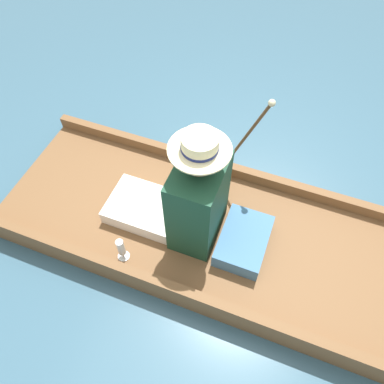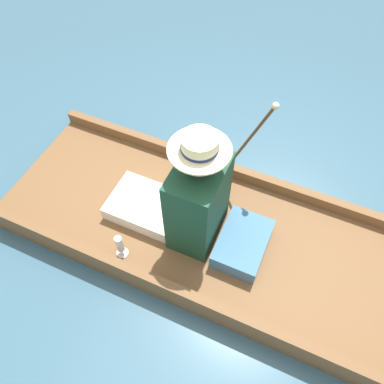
{
  "view_description": "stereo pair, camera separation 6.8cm",
  "coord_description": "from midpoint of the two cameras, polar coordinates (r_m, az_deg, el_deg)",
  "views": [
    {
      "loc": [
        -1.24,
        -0.38,
        2.36
      ],
      "look_at": [
        -0.04,
        0.08,
        0.56
      ],
      "focal_mm": 35.0,
      "sensor_mm": 36.0,
      "label": 1
    },
    {
      "loc": [
        -1.21,
        -0.44,
        2.36
      ],
      "look_at": [
        -0.04,
        0.08,
        0.56
      ],
      "focal_mm": 35.0,
      "sensor_mm": 36.0,
      "label": 2
    }
  ],
  "objects": [
    {
      "name": "punt_boat",
      "position": [
        2.62,
        1.17,
        -5.91
      ],
      "size": [
        1.07,
        2.86,
        0.22
      ],
      "color": "brown",
      "rests_on": "ground_plane"
    },
    {
      "name": "wine_glass",
      "position": [
        2.41,
        -11.55,
        -8.42
      ],
      "size": [
        0.08,
        0.08,
        0.2
      ],
      "color": "silver",
      "rests_on": "punt_boat"
    },
    {
      "name": "walking_cane",
      "position": [
        2.42,
        7.28,
        8.18
      ],
      "size": [
        0.04,
        0.32,
        0.83
      ],
      "color": "brown",
      "rests_on": "punt_boat"
    },
    {
      "name": "seat_cushion",
      "position": [
        2.47,
        7.07,
        -7.42
      ],
      "size": [
        0.43,
        0.3,
        0.13
      ],
      "color": "teal",
      "rests_on": "punt_boat"
    },
    {
      "name": "seated_person",
      "position": [
        2.29,
        -1.6,
        -1.13
      ],
      "size": [
        0.41,
        0.81,
        0.9
      ],
      "rotation": [
        0.0,
        0.0,
        0.11
      ],
      "color": "white",
      "rests_on": "punt_boat"
    },
    {
      "name": "teddy_bear",
      "position": [
        2.59,
        2.77,
        2.44
      ],
      "size": [
        0.27,
        0.16,
        0.38
      ],
      "color": "beige",
      "rests_on": "punt_boat"
    },
    {
      "name": "ground_plane",
      "position": [
        2.69,
        1.15,
        -6.68
      ],
      "size": [
        16.0,
        16.0,
        0.0
      ],
      "primitive_type": "plane",
      "color": "#385B70"
    }
  ]
}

